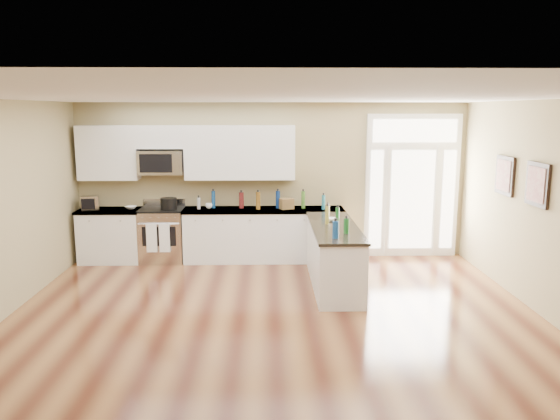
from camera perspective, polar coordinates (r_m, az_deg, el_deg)
name	(u,v)px	position (r m, az deg, el deg)	size (l,w,h in m)	color
ground	(276,347)	(6.41, -0.45, -14.15)	(8.00, 8.00, 0.00)	#4C2315
room_shell	(276,200)	(5.91, -0.47, 1.10)	(8.00, 8.00, 8.00)	tan
back_cabinet_left	(111,237)	(10.16, -17.22, -2.72)	(1.10, 0.66, 0.94)	white
back_cabinet_right	(264,236)	(9.78, -1.71, -2.76)	(2.85, 0.66, 0.94)	white
peninsula_cabinet	(334,258)	(8.43, 5.62, -4.97)	(0.69, 2.32, 0.94)	white
upper_cabinet_left	(108,153)	(10.09, -17.51, 5.72)	(1.04, 0.33, 0.95)	white
upper_cabinet_right	(240,153)	(9.70, -4.22, 6.01)	(1.94, 0.33, 0.95)	white
upper_cabinet_short	(161,137)	(9.85, -12.35, 7.47)	(0.82, 0.33, 0.40)	white
microwave	(161,162)	(9.85, -12.30, 4.90)	(0.78, 0.41, 0.42)	silver
entry_door	(412,186)	(10.22, 13.63, 2.46)	(1.70, 0.10, 2.60)	white
wall_art_near	(505,175)	(8.83, 22.43, 3.35)	(0.05, 0.58, 0.58)	black
wall_art_far	(537,184)	(7.94, 25.30, 2.43)	(0.05, 0.58, 0.58)	black
kitchen_range	(163,235)	(9.94, -12.18, -2.52)	(0.76, 0.68, 1.08)	silver
stockpot	(169,203)	(9.72, -11.56, 0.69)	(0.28, 0.28, 0.22)	black
toaster_oven	(90,203)	(10.12, -19.21, 0.72)	(0.29, 0.23, 0.25)	silver
cardboard_box	(287,204)	(9.64, 0.70, 0.67)	(0.23, 0.17, 0.19)	brown
bowl_left	(131,207)	(10.03, -15.32, 0.26)	(0.19, 0.19, 0.05)	white
bowl_peninsula	(331,220)	(8.61, 5.38, -1.00)	(0.17, 0.17, 0.05)	white
cup_counter	(209,206)	(9.77, -7.44, 0.43)	(0.12, 0.12, 0.09)	white
counter_bottles	(285,207)	(9.05, 0.49, 0.30)	(2.40, 2.46, 0.31)	#19591E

